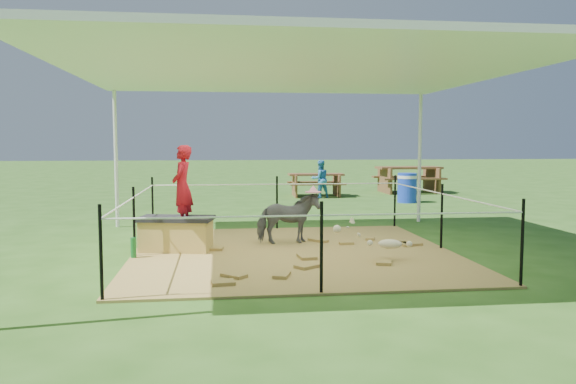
{
  "coord_description": "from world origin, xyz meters",
  "views": [
    {
      "loc": [
        -1.07,
        -7.99,
        1.61
      ],
      "look_at": [
        0.0,
        0.6,
        0.85
      ],
      "focal_mm": 35.0,
      "sensor_mm": 36.0,
      "label": 1
    }
  ],
  "objects": [
    {
      "name": "ground",
      "position": [
        0.0,
        0.0,
        0.0
      ],
      "size": [
        90.0,
        90.0,
        0.0
      ],
      "primitive_type": "plane",
      "color": "#2D5919",
      "rests_on": "ground"
    },
    {
      "name": "picnic_table_far",
      "position": [
        5.05,
        9.52,
        0.42
      ],
      "size": [
        2.03,
        1.47,
        0.85
      ],
      "primitive_type": "cube",
      "rotation": [
        0.0,
        0.0,
        -0.0
      ],
      "color": "brown",
      "rests_on": "ground"
    },
    {
      "name": "distant_person",
      "position": [
        1.88,
        8.11,
        0.56
      ],
      "size": [
        0.63,
        0.54,
        1.11
      ],
      "primitive_type": "imported",
      "rotation": [
        0.0,
        0.0,
        3.39
      ],
      "color": "#3584C9",
      "rests_on": "ground"
    },
    {
      "name": "pink_hat",
      "position": [
        0.01,
        0.65,
        0.89
      ],
      "size": [
        0.25,
        0.25,
        0.12
      ],
      "primitive_type": "cylinder",
      "color": "pink",
      "rests_on": "pony"
    },
    {
      "name": "pony",
      "position": [
        0.01,
        0.65,
        0.43
      ],
      "size": [
        1.0,
        0.54,
        0.8
      ],
      "primitive_type": "imported",
      "rotation": [
        0.0,
        0.0,
        1.69
      ],
      "color": "#4C4C51",
      "rests_on": "hay_patch"
    },
    {
      "name": "straw_bale",
      "position": [
        -1.69,
        0.3,
        0.25
      ],
      "size": [
        1.08,
        0.7,
        0.45
      ],
      "primitive_type": "cube",
      "rotation": [
        0.0,
        0.0,
        -0.21
      ],
      "color": "#B89C43",
      "rests_on": "hay_patch"
    },
    {
      "name": "trash_barrel",
      "position": [
        4.0,
        6.61,
        0.4
      ],
      "size": [
        0.6,
        0.6,
        0.8
      ],
      "primitive_type": "cylinder",
      "rotation": [
        0.0,
        0.0,
        0.2
      ],
      "color": "blue",
      "rests_on": "ground"
    },
    {
      "name": "canopy_tent",
      "position": [
        0.0,
        0.0,
        2.69
      ],
      "size": [
        6.3,
        6.3,
        2.9
      ],
      "color": "silver",
      "rests_on": "ground"
    },
    {
      "name": "picnic_table_near",
      "position": [
        1.85,
        8.69,
        0.34
      ],
      "size": [
        1.69,
        1.25,
        0.69
      ],
      "primitive_type": "cube",
      "rotation": [
        0.0,
        0.0,
        -0.04
      ],
      "color": "brown",
      "rests_on": "ground"
    },
    {
      "name": "foal",
      "position": [
        1.22,
        -0.75,
        0.28
      ],
      "size": [
        0.99,
        0.71,
        0.49
      ],
      "primitive_type": null,
      "rotation": [
        0.0,
        0.0,
        -0.26
      ],
      "color": "beige",
      "rests_on": "hay_patch"
    },
    {
      "name": "woman",
      "position": [
        -1.59,
        0.3,
        1.08
      ],
      "size": [
        0.37,
        0.49,
        1.2
      ],
      "primitive_type": "imported",
      "rotation": [
        0.0,
        0.0,
        -1.78
      ],
      "color": "red",
      "rests_on": "straw_bale"
    },
    {
      "name": "rope_fence",
      "position": [
        0.0,
        -0.0,
        0.64
      ],
      "size": [
        4.54,
        4.54,
        1.0
      ],
      "color": "black",
      "rests_on": "ground"
    },
    {
      "name": "green_bottle",
      "position": [
        -2.24,
        -0.15,
        0.17
      ],
      "size": [
        0.09,
        0.09,
        0.28
      ],
      "primitive_type": "cylinder",
      "rotation": [
        0.0,
        0.0,
        -0.21
      ],
      "color": "#176928",
      "rests_on": "hay_patch"
    },
    {
      "name": "dark_cloth",
      "position": [
        -1.69,
        0.3,
        0.5
      ],
      "size": [
        1.16,
        0.76,
        0.06
      ],
      "primitive_type": "cube",
      "rotation": [
        0.0,
        0.0,
        -0.21
      ],
      "color": "black",
      "rests_on": "straw_bale"
    },
    {
      "name": "hay_patch",
      "position": [
        0.0,
        0.0,
        0.01
      ],
      "size": [
        4.6,
        4.6,
        0.03
      ],
      "primitive_type": "cube",
      "color": "brown",
      "rests_on": "ground"
    }
  ]
}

